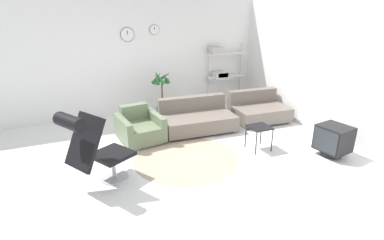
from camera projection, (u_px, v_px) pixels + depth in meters
ground_plane at (178, 157)px, 5.38m from camera, size 12.00×12.00×0.00m
wall_back at (137, 57)px, 7.27m from camera, size 12.00×0.09×2.80m
wall_right at (324, 67)px, 6.07m from camera, size 0.06×12.00×2.80m
round_rug at (185, 158)px, 5.32m from camera, size 1.85×1.85×0.01m
lounge_chair at (92, 144)px, 4.22m from camera, size 1.09×0.93×1.22m
armchair_red at (140, 129)px, 5.96m from camera, size 0.89×0.94×0.68m
couch_low at (197, 119)px, 6.54m from camera, size 1.60×1.03×0.67m
couch_second at (258, 110)px, 7.10m from camera, size 1.29×1.01×0.67m
side_table at (259, 129)px, 5.54m from camera, size 0.39×0.39×0.46m
crt_television at (333, 140)px, 5.33m from camera, size 0.55×0.59×0.57m
potted_plant at (162, 98)px, 7.16m from camera, size 0.52×0.49×1.17m
shelf_unit at (222, 67)px, 8.02m from camera, size 1.07×0.28×1.64m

